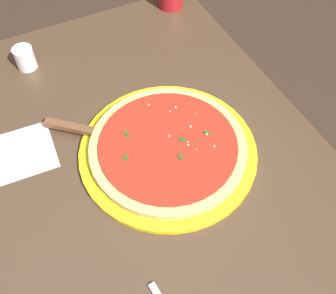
{
  "coord_description": "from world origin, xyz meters",
  "views": [
    {
      "loc": [
        -0.48,
        0.17,
        1.43
      ],
      "look_at": [
        -0.05,
        -0.05,
        0.77
      ],
      "focal_mm": 42.12,
      "sensor_mm": 36.0,
      "label": 1
    }
  ],
  "objects": [
    {
      "name": "restaurant_table",
      "position": [
        0.0,
        0.0,
        0.6
      ],
      "size": [
        0.97,
        0.74,
        0.75
      ],
      "color": "black",
      "rests_on": "ground_plane"
    },
    {
      "name": "napkin_folded_right",
      "position": [
        0.09,
        0.23,
        0.75
      ],
      "size": [
        0.14,
        0.14,
        0.0
      ],
      "primitive_type": "cube",
      "rotation": [
        0.0,
        0.0,
        -0.06
      ],
      "color": "white",
      "rests_on": "restaurant_table"
    },
    {
      "name": "serving_plate",
      "position": [
        -0.05,
        -0.05,
        0.76
      ],
      "size": [
        0.38,
        0.38,
        0.01
      ],
      "primitive_type": "cylinder",
      "color": "yellow",
      "rests_on": "restaurant_table"
    },
    {
      "name": "pizza",
      "position": [
        -0.05,
        -0.05,
        0.77
      ],
      "size": [
        0.33,
        0.33,
        0.02
      ],
      "color": "#DBB26B",
      "rests_on": "serving_plate"
    },
    {
      "name": "pizza_server",
      "position": [
        0.07,
        0.09,
        0.77
      ],
      "size": [
        0.18,
        0.2,
        0.01
      ],
      "color": "silver",
      "rests_on": "serving_plate"
    },
    {
      "name": "ground_plane",
      "position": [
        0.0,
        0.0,
        0.0
      ],
      "size": [
        5.0,
        5.0,
        0.0
      ],
      "primitive_type": "plane",
      "color": "#38281E"
    },
    {
      "name": "cup_small_sauce",
      "position": [
        0.35,
        0.15,
        0.78
      ],
      "size": [
        0.05,
        0.05,
        0.06
      ],
      "primitive_type": "cylinder",
      "color": "silver",
      "rests_on": "restaurant_table"
    }
  ]
}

